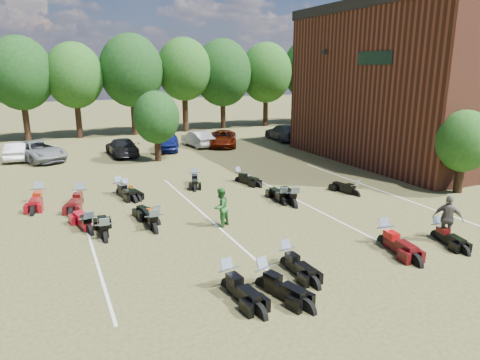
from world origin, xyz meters
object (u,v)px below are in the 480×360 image
motorcycle_14 (81,203)px  motorcycle_3 (264,287)px  person_grey (448,219)px  motorcycle_7 (90,233)px  car_4 (168,142)px  person_green (221,207)px

motorcycle_14 → motorcycle_3: bearing=-51.7°
person_grey → motorcycle_3: person_grey is taller
person_grey → motorcycle_14: size_ratio=0.72×
motorcycle_3 → motorcycle_7: (-4.31, 6.79, 0.00)m
motorcycle_14 → motorcycle_7: bearing=-73.0°
car_4 → person_grey: size_ratio=2.28×
person_grey → motorcycle_3: (-7.97, -0.30, -0.90)m
car_4 → person_grey: bearing=-61.0°
car_4 → person_green: bearing=-80.9°
person_grey → car_4: bearing=-24.1°
person_green → motorcycle_7: person_green is taller
person_green → motorcycle_14: 7.71m
motorcycle_7 → car_4: bearing=-126.7°
person_green → motorcycle_3: 5.46m
motorcycle_3 → person_green: bearing=66.0°
car_4 → motorcycle_7: 17.93m
motorcycle_14 → person_green: bearing=-31.5°
car_4 → motorcycle_7: car_4 is taller
person_green → motorcycle_3: (-0.77, -5.34, -0.83)m
person_grey → motorcycle_14: (-12.27, 10.79, -0.90)m
person_grey → person_green: bearing=19.4°
person_green → motorcycle_14: (-5.07, 5.75, -0.83)m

